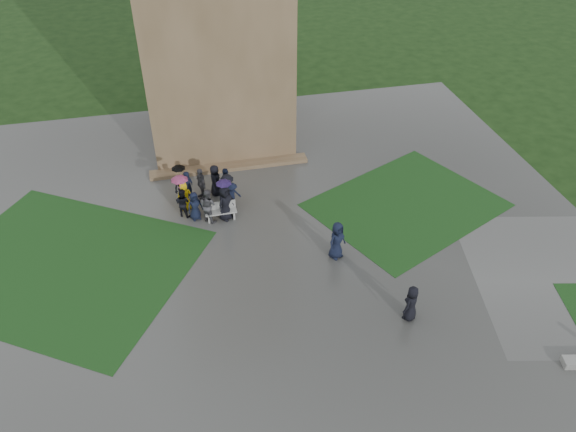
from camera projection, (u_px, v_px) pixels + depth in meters
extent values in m
plane|color=black|center=(264.00, 299.00, 23.91)|extent=(120.00, 120.00, 0.00)
cube|color=#3A3A37|center=(256.00, 267.00, 25.46)|extent=(34.00, 34.00, 0.02)
cube|color=#133612|center=(64.00, 266.00, 25.52)|extent=(14.10, 13.46, 0.01)
cube|color=#133612|center=(406.00, 205.00, 29.27)|extent=(11.12, 10.15, 0.01)
cube|color=brown|center=(230.00, 167.00, 32.07)|extent=(9.00, 0.80, 0.22)
cube|color=#A2A29D|center=(221.00, 212.00, 28.03)|extent=(1.59, 0.50, 0.06)
cube|color=#A2A29D|center=(209.00, 217.00, 28.06)|extent=(0.09, 0.42, 0.44)
cube|color=#A2A29D|center=(234.00, 214.00, 28.29)|extent=(0.09, 0.42, 0.44)
cube|color=#A2A29D|center=(220.00, 205.00, 28.06)|extent=(1.58, 0.08, 0.42)
imported|color=black|center=(228.00, 191.00, 28.67)|extent=(0.90, 1.33, 1.89)
imported|color=black|center=(226.00, 184.00, 29.14)|extent=(0.65, 1.13, 1.91)
imported|color=black|center=(215.00, 180.00, 29.56)|extent=(0.67, 0.91, 1.76)
imported|color=#414045|center=(201.00, 183.00, 29.31)|extent=(0.85, 1.16, 1.77)
imported|color=black|center=(189.00, 186.00, 29.16)|extent=(0.63, 0.74, 1.72)
imported|color=black|center=(181.00, 190.00, 28.96)|extent=(0.89, 0.89, 1.65)
imported|color=yellow|center=(185.00, 196.00, 28.51)|extent=(0.87, 0.66, 1.61)
imported|color=black|center=(183.00, 203.00, 28.10)|extent=(0.88, 0.79, 1.57)
imported|color=black|center=(195.00, 206.00, 27.88)|extent=(0.89, 0.73, 1.56)
imported|color=#414045|center=(208.00, 205.00, 27.72)|extent=(0.99, 0.98, 1.82)
imported|color=black|center=(225.00, 203.00, 27.79)|extent=(1.13, 1.11, 1.93)
imported|color=black|center=(232.00, 196.00, 28.64)|extent=(1.10, 0.89, 1.51)
imported|color=#D9599D|center=(180.00, 182.00, 27.35)|extent=(0.80, 0.80, 0.71)
imported|color=#492F81|center=(224.00, 186.00, 27.16)|extent=(0.74, 0.74, 0.65)
imported|color=black|center=(179.00, 170.00, 28.25)|extent=(0.68, 0.68, 0.60)
imported|color=black|center=(337.00, 240.00, 25.49)|extent=(1.13, 1.02, 1.91)
imported|color=black|center=(411.00, 303.00, 22.52)|extent=(0.99, 0.95, 1.67)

